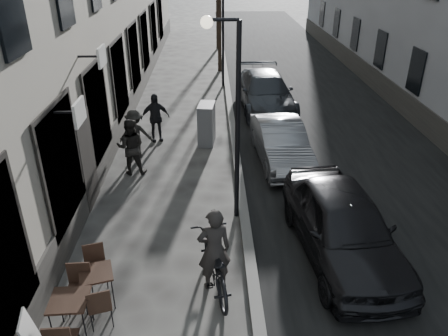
{
  "coord_description": "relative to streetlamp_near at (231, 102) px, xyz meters",
  "views": [
    {
      "loc": [
        -0.63,
        -3.77,
        6.43
      ],
      "look_at": [
        -0.35,
        5.26,
        1.8
      ],
      "focal_mm": 35.0,
      "sensor_mm": 36.0,
      "label": 1
    }
  ],
  "objects": [
    {
      "name": "road",
      "position": [
        4.02,
        10.0,
        -3.16
      ],
      "size": [
        7.3,
        60.0,
        0.0
      ],
      "primitive_type": "cube",
      "color": "black",
      "rests_on": "ground"
    },
    {
      "name": "kerb",
      "position": [
        0.37,
        10.0,
        -3.1
      ],
      "size": [
        0.25,
        60.0,
        0.12
      ],
      "primitive_type": "cube",
      "color": "slate",
      "rests_on": "ground"
    },
    {
      "name": "streetlamp_near",
      "position": [
        0.0,
        0.0,
        0.0
      ],
      "size": [
        0.9,
        0.28,
        5.09
      ],
      "color": "black",
      "rests_on": "ground"
    },
    {
      "name": "streetlamp_far",
      "position": [
        0.0,
        12.0,
        0.0
      ],
      "size": [
        0.9,
        0.28,
        5.09
      ],
      "color": "black",
      "rests_on": "ground"
    },
    {
      "name": "bistro_set_b",
      "position": [
        -3.04,
        -3.86,
        -2.66
      ],
      "size": [
        0.7,
        1.67,
        0.98
      ],
      "rotation": [
        0.0,
        0.0,
        0.04
      ],
      "color": "black",
      "rests_on": "ground"
    },
    {
      "name": "bistro_set_c",
      "position": [
        -2.75,
        -3.09,
        -2.69
      ],
      "size": [
        0.85,
        1.6,
        0.91
      ],
      "rotation": [
        0.0,
        0.0,
        0.29
      ],
      "color": "black",
      "rests_on": "ground"
    },
    {
      "name": "utility_cabinet",
      "position": [
        -0.63,
        4.81,
        -2.43
      ],
      "size": [
        0.65,
        1.03,
        1.46
      ],
      "primitive_type": "cube",
      "rotation": [
        0.0,
        0.0,
        -0.12
      ],
      "color": "slate",
      "rests_on": "ground"
    },
    {
      "name": "bicycle",
      "position": [
        -0.44,
        -2.68,
        -2.58
      ],
      "size": [
        1.17,
        2.31,
        1.16
      ],
      "primitive_type": "imported",
      "rotation": [
        0.0,
        0.0,
        3.33
      ],
      "color": "black",
      "rests_on": "ground"
    },
    {
      "name": "cyclist_rider",
      "position": [
        -0.44,
        -2.68,
        -2.21
      ],
      "size": [
        0.76,
        0.58,
        1.89
      ],
      "primitive_type": "imported",
      "rotation": [
        0.0,
        0.0,
        3.33
      ],
      "color": "#292523",
      "rests_on": "ground"
    },
    {
      "name": "pedestrian_near",
      "position": [
        -2.95,
        2.54,
        -2.26
      ],
      "size": [
        0.88,
        0.69,
        1.79
      ],
      "primitive_type": "imported",
      "rotation": [
        0.0,
        0.0,
        3.16
      ],
      "color": "black",
      "rests_on": "ground"
    },
    {
      "name": "pedestrian_mid",
      "position": [
        -2.98,
        3.73,
        -2.33
      ],
      "size": [
        1.1,
        0.66,
        1.67
      ],
      "primitive_type": "imported",
      "rotation": [
        0.0,
        0.0,
        3.18
      ],
      "color": "black",
      "rests_on": "ground"
    },
    {
      "name": "pedestrian_far",
      "position": [
        -2.48,
        5.1,
        -2.28
      ],
      "size": [
        1.11,
        0.69,
        1.77
      ],
      "primitive_type": "imported",
      "rotation": [
        0.0,
        0.0,
        0.27
      ],
      "color": "black",
      "rests_on": "ground"
    },
    {
      "name": "car_near",
      "position": [
        2.47,
        -1.69,
        -2.36
      ],
      "size": [
        2.31,
        4.86,
        1.61
      ],
      "primitive_type": "imported",
      "rotation": [
        0.0,
        0.0,
        0.09
      ],
      "color": "black",
      "rests_on": "ground"
    },
    {
      "name": "car_mid",
      "position": [
        1.8,
        3.21,
        -2.49
      ],
      "size": [
        1.71,
        4.19,
        1.35
      ],
      "primitive_type": "imported",
      "rotation": [
        0.0,
        0.0,
        0.07
      ],
      "color": "gray",
      "rests_on": "ground"
    },
    {
      "name": "car_far",
      "position": [
        1.9,
        8.4,
        -2.39
      ],
      "size": [
        2.4,
        5.38,
        1.53
      ],
      "primitive_type": "imported",
      "rotation": [
        0.0,
        0.0,
        0.05
      ],
      "color": "#303339",
      "rests_on": "ground"
    }
  ]
}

